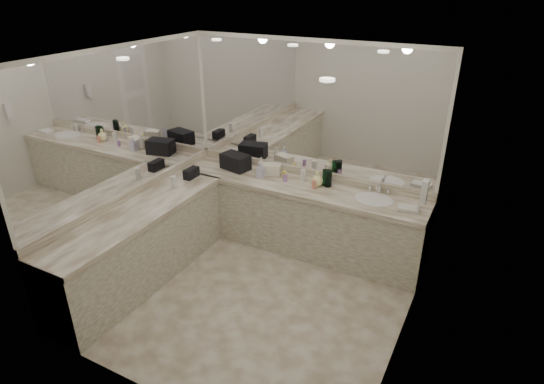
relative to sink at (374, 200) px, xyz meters
The scene contains 38 objects.
floor 1.77m from the sink, 128.37° to the right, with size 3.20×3.20×0.00m, color beige.
ceiling 2.29m from the sink, 128.37° to the right, with size 3.20×3.20×0.00m, color white.
wall_back 1.08m from the sink, 162.47° to the left, with size 3.20×0.02×2.60m, color silver.
wall_left 2.85m from the sink, 154.80° to the right, with size 0.02×3.00×2.60m, color silver.
wall_right 1.42m from the sink, 61.56° to the right, with size 0.02×3.00×2.60m, color silver.
vanity_back_base 1.06m from the sink, behind, with size 3.20×0.60×0.84m, color beige.
vanity_back_top 0.95m from the sink, behind, with size 3.20×0.64×0.06m, color beige.
vanity_left_base 2.75m from the sink, 146.31° to the right, with size 0.60×2.40×0.84m, color beige.
vanity_left_top 2.70m from the sink, 146.19° to the right, with size 0.64×2.42×0.06m, color beige.
backsplash_back 0.99m from the sink, 163.58° to the left, with size 3.20×0.04×0.10m, color beige.
backsplash_left 2.80m from the sink, 154.62° to the right, with size 0.04×3.00×0.10m, color beige.
mirror_back 1.33m from the sink, 163.13° to the left, with size 3.12×0.01×1.55m, color white.
mirror_left 2.94m from the sink, 154.69° to the right, with size 0.01×2.92×1.55m, color white.
sink is the anchor object (origin of this frame).
faucet 0.22m from the sink, 90.00° to the left, with size 0.24×0.16×0.14m, color silver.
wall_phone 0.91m from the sink, 39.57° to the right, with size 0.06×0.10×0.24m, color white.
door 1.82m from the sink, 69.46° to the right, with size 0.02×0.82×2.10m, color white.
black_toiletry_bag 1.91m from the sink, behind, with size 0.37×0.23×0.21m, color black.
black_bag_spill 2.30m from the sink, 168.54° to the right, with size 0.10×0.22×0.12m, color black.
cream_cosmetic_case 1.39m from the sink, behind, with size 0.24×0.15×0.14m, color beige.
hand_towel 0.42m from the sink, ahead, with size 0.22×0.15×0.04m, color white.
lotion_left 2.39m from the sink, 160.38° to the right, with size 0.07×0.07×0.16m, color white.
soap_bottle_a 1.53m from the sink, behind, with size 0.09×0.09×0.22m, color silver.
soap_bottle_b 1.47m from the sink, behind, with size 0.09×0.09×0.20m, color silver.
soap_bottle_c 0.74m from the sink, behind, with size 0.15×0.15×0.19m, color #FFF9A3.
green_bottle_0 0.62m from the sink, 169.75° to the left, with size 0.07×0.07×0.21m, color #0D4123.
green_bottle_1 0.62m from the sink, behind, with size 0.07×0.07×0.21m, color #0D4123.
green_bottle_2 0.68m from the sink, 169.30° to the left, with size 0.07×0.07×0.20m, color #0D4123.
green_bottle_3 0.63m from the sink, 168.70° to the left, with size 0.06×0.06×0.21m, color #0D4123.
amenity_bottle_0 0.95m from the sink, behind, with size 0.07×0.07×0.15m, color white.
amenity_bottle_1 1.22m from the sink, behind, with size 0.05×0.05×0.07m, color #F2D84C.
amenity_bottle_2 1.14m from the sink, behind, with size 0.05×0.05×0.09m, color #9966B2.
amenity_bottle_3 1.82m from the sink, behind, with size 0.05×0.05×0.13m, color #3F3F4C.
amenity_bottle_4 0.74m from the sink, behind, with size 0.06×0.06×0.06m, color #E0B28C.
amenity_bottle_5 0.61m from the sink, 167.60° to the left, with size 0.05×0.05×0.11m, color #9966B2.
amenity_bottle_6 0.74m from the sink, behind, with size 0.05×0.05×0.10m, color #E57F66.
amenity_bottle_7 0.74m from the sink, behind, with size 0.06×0.06×0.11m, color white.
amenity_bottle_8 0.79m from the sink, behind, with size 0.04×0.04×0.11m, color #9966B2.
Camera 1 is at (2.09, -3.49, 3.24)m, focal length 30.00 mm.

